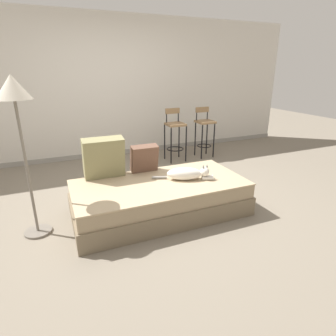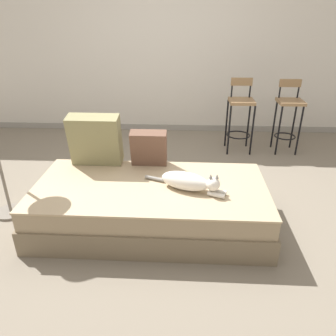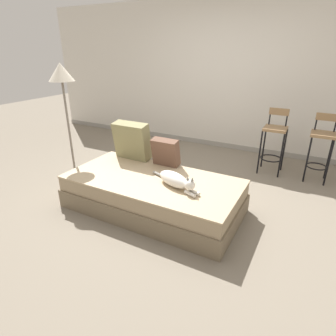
# 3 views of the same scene
# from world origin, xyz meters

# --- Properties ---
(ground_plane) EXTENTS (16.00, 16.00, 0.00)m
(ground_plane) POSITION_xyz_m (0.00, 0.00, 0.00)
(ground_plane) COLOR slate
(ground_plane) RESTS_ON ground
(wall_back_panel) EXTENTS (8.00, 0.10, 2.60)m
(wall_back_panel) POSITION_xyz_m (0.00, 2.25, 1.30)
(wall_back_panel) COLOR silver
(wall_back_panel) RESTS_ON ground
(wall_baseboard_trim) EXTENTS (8.00, 0.02, 0.09)m
(wall_baseboard_trim) POSITION_xyz_m (0.00, 2.20, 0.04)
(wall_baseboard_trim) COLOR gray
(wall_baseboard_trim) RESTS_ON ground
(couch) EXTENTS (2.04, 1.03, 0.40)m
(couch) POSITION_xyz_m (0.00, -0.40, 0.21)
(couch) COLOR #766750
(couch) RESTS_ON ground
(throw_pillow_corner) EXTENTS (0.48, 0.25, 0.50)m
(throw_pillow_corner) POSITION_xyz_m (-0.56, 0.01, 0.65)
(throw_pillow_corner) COLOR #847F56
(throw_pillow_corner) RESTS_ON couch
(throw_pillow_middle) EXTENTS (0.34, 0.19, 0.36)m
(throw_pillow_middle) POSITION_xyz_m (-0.05, 0.01, 0.58)
(throw_pillow_middle) COLOR brown
(throw_pillow_middle) RESTS_ON couch
(cat) EXTENTS (0.70, 0.35, 0.19)m
(cat) POSITION_xyz_m (0.33, -0.46, 0.48)
(cat) COLOR white
(cat) RESTS_ON couch
(bar_stool_near_window) EXTENTS (0.33, 0.33, 0.97)m
(bar_stool_near_window) POSITION_xyz_m (1.03, 1.41, 0.55)
(bar_stool_near_window) COLOR black
(bar_stool_near_window) RESTS_ON ground
(bar_stool_by_doorway) EXTENTS (0.32, 0.32, 0.95)m
(bar_stool_by_doorway) POSITION_xyz_m (1.66, 1.41, 0.56)
(bar_stool_by_doorway) COLOR black
(bar_stool_by_doorway) RESTS_ON ground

